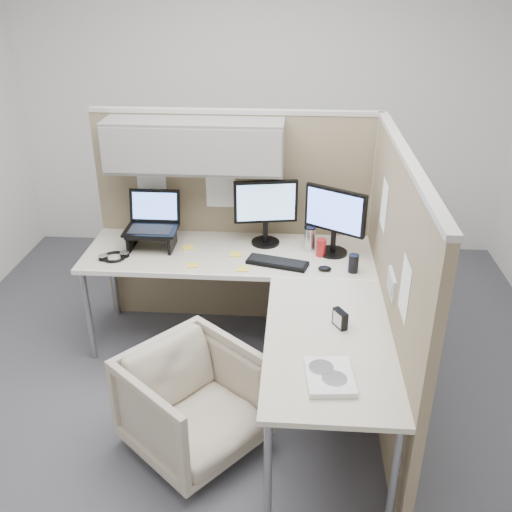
# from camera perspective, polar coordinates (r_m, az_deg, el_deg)

# --- Properties ---
(ground) EXTENTS (4.50, 4.50, 0.00)m
(ground) POSITION_cam_1_polar(r_m,az_deg,el_deg) (3.87, -1.79, -12.98)
(ground) COLOR #424147
(ground) RESTS_ON ground
(partition_back) EXTENTS (2.00, 0.36, 1.63)m
(partition_back) POSITION_cam_1_polar(r_m,az_deg,el_deg) (4.07, -3.88, 6.91)
(partition_back) COLOR #867457
(partition_back) RESTS_ON ground
(partition_right) EXTENTS (0.07, 2.03, 1.63)m
(partition_right) POSITION_cam_1_polar(r_m,az_deg,el_deg) (3.38, 13.28, -3.32)
(partition_right) COLOR #867457
(partition_right) RESTS_ON ground
(desk) EXTENTS (2.00, 1.98, 0.73)m
(desk) POSITION_cam_1_polar(r_m,az_deg,el_deg) (3.57, 0.25, -3.24)
(desk) COLOR beige
(desk) RESTS_ON ground
(office_chair) EXTENTS (0.89, 0.90, 0.67)m
(office_chair) POSITION_cam_1_polar(r_m,az_deg,el_deg) (3.28, -6.28, -14.01)
(office_chair) COLOR #B5A08F
(office_chair) RESTS_ON ground
(monitor_left) EXTENTS (0.44, 0.20, 0.47)m
(monitor_left) POSITION_cam_1_polar(r_m,az_deg,el_deg) (3.95, 0.97, 4.89)
(monitor_left) COLOR black
(monitor_left) RESTS_ON desk
(monitor_right) EXTENTS (0.39, 0.26, 0.47)m
(monitor_right) POSITION_cam_1_polar(r_m,az_deg,el_deg) (3.83, 7.88, 3.97)
(monitor_right) COLOR black
(monitor_right) RESTS_ON desk
(laptop_station) EXTENTS (0.36, 0.31, 0.37)m
(laptop_station) POSITION_cam_1_polar(r_m,az_deg,el_deg) (4.03, -10.33, 2.86)
(laptop_station) COLOR black
(laptop_station) RESTS_ON desk
(keyboard) EXTENTS (0.42, 0.24, 0.02)m
(keyboard) POSITION_cam_1_polar(r_m,az_deg,el_deg) (3.76, 2.15, -0.67)
(keyboard) COLOR black
(keyboard) RESTS_ON desk
(mouse) EXTENTS (0.09, 0.06, 0.03)m
(mouse) POSITION_cam_1_polar(r_m,az_deg,el_deg) (3.70, 6.88, -1.25)
(mouse) COLOR black
(mouse) RESTS_ON desk
(travel_mug) EXTENTS (0.08, 0.08, 0.17)m
(travel_mug) POSITION_cam_1_polar(r_m,az_deg,el_deg) (3.94, 5.39, 1.79)
(travel_mug) COLOR silver
(travel_mug) RESTS_ON desk
(soda_can_green) EXTENTS (0.07, 0.07, 0.12)m
(soda_can_green) POSITION_cam_1_polar(r_m,az_deg,el_deg) (3.70, 9.72, -0.74)
(soda_can_green) COLOR black
(soda_can_green) RESTS_ON desk
(soda_can_silver) EXTENTS (0.07, 0.07, 0.12)m
(soda_can_silver) POSITION_cam_1_polar(r_m,az_deg,el_deg) (3.88, 6.52, 0.84)
(soda_can_silver) COLOR #B21E1E
(soda_can_silver) RESTS_ON desk
(sticky_note_b) EXTENTS (0.08, 0.08, 0.01)m
(sticky_note_b) POSITION_cam_1_polar(r_m,az_deg,el_deg) (3.70, -1.34, -1.30)
(sticky_note_b) COLOR yellow
(sticky_note_b) RESTS_ON desk
(sticky_note_d) EXTENTS (0.09, 0.09, 0.01)m
(sticky_note_d) POSITION_cam_1_polar(r_m,az_deg,el_deg) (3.89, -2.03, 0.19)
(sticky_note_d) COLOR yellow
(sticky_note_d) RESTS_ON desk
(sticky_note_a) EXTENTS (0.09, 0.09, 0.01)m
(sticky_note_a) POSITION_cam_1_polar(r_m,az_deg,el_deg) (3.77, -6.36, -0.91)
(sticky_note_a) COLOR yellow
(sticky_note_a) RESTS_ON desk
(sticky_note_c) EXTENTS (0.10, 0.10, 0.01)m
(sticky_note_c) POSITION_cam_1_polar(r_m,az_deg,el_deg) (4.01, -6.86, 0.85)
(sticky_note_c) COLOR yellow
(sticky_note_c) RESTS_ON desk
(headphones) EXTENTS (0.21, 0.21, 0.03)m
(headphones) POSITION_cam_1_polar(r_m,az_deg,el_deg) (3.95, -14.00, -0.05)
(headphones) COLOR black
(headphones) RESTS_ON desk
(paper_stack) EXTENTS (0.25, 0.30, 0.03)m
(paper_stack) POSITION_cam_1_polar(r_m,az_deg,el_deg) (2.77, 7.37, -11.88)
(paper_stack) COLOR white
(paper_stack) RESTS_ON desk
(desk_clock) EXTENTS (0.08, 0.11, 0.10)m
(desk_clock) POSITION_cam_1_polar(r_m,az_deg,el_deg) (3.13, 8.39, -6.24)
(desk_clock) COLOR black
(desk_clock) RESTS_ON desk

